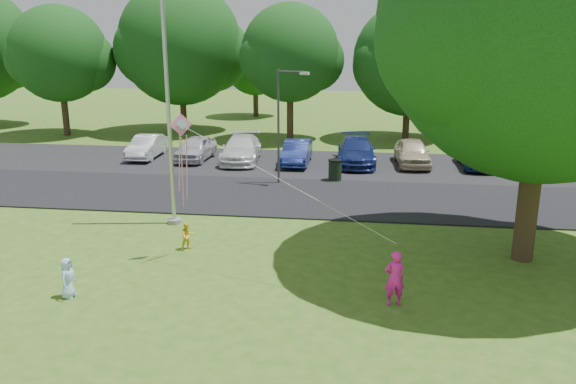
# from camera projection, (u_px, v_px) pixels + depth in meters

# --- Properties ---
(ground) EXTENTS (120.00, 120.00, 0.00)m
(ground) POSITION_uv_depth(u_px,v_px,m) (239.00, 286.00, 15.18)
(ground) COLOR #3A6119
(ground) RESTS_ON ground
(park_road) EXTENTS (60.00, 6.00, 0.06)m
(park_road) POSITION_uv_depth(u_px,v_px,m) (285.00, 196.00, 23.78)
(park_road) COLOR black
(park_road) RESTS_ON ground
(parking_strip) EXTENTS (42.00, 7.00, 0.06)m
(parking_strip) POSITION_uv_depth(u_px,v_px,m) (302.00, 164.00, 30.00)
(parking_strip) COLOR black
(parking_strip) RESTS_ON ground
(flagpole) EXTENTS (0.50, 0.50, 10.00)m
(flagpole) POSITION_uv_depth(u_px,v_px,m) (168.00, 108.00, 19.31)
(flagpole) COLOR #B7BABF
(flagpole) RESTS_ON ground
(street_lamp) EXTENTS (1.46, 0.45, 5.23)m
(street_lamp) POSITION_uv_depth(u_px,v_px,m) (283.00, 116.00, 25.03)
(street_lamp) COLOR #3F3F44
(street_lamp) RESTS_ON ground
(trash_can) EXTENTS (0.65, 0.65, 1.04)m
(trash_can) POSITION_uv_depth(u_px,v_px,m) (335.00, 170.00, 26.28)
(trash_can) COLOR black
(trash_can) RESTS_ON ground
(big_tree) EXTENTS (9.88, 9.35, 11.85)m
(big_tree) POSITION_uv_depth(u_px,v_px,m) (547.00, 21.00, 15.18)
(big_tree) COLOR #332316
(big_tree) RESTS_ON ground
(tree_row) EXTENTS (64.35, 11.94, 10.88)m
(tree_row) POSITION_uv_depth(u_px,v_px,m) (341.00, 51.00, 36.64)
(tree_row) COLOR #332316
(tree_row) RESTS_ON ground
(horizon_trees) EXTENTS (77.46, 7.20, 7.02)m
(horizon_trees) POSITION_uv_depth(u_px,v_px,m) (376.00, 66.00, 45.92)
(horizon_trees) COLOR #332316
(horizon_trees) RESTS_ON ground
(parked_cars) EXTENTS (19.35, 4.98, 1.38)m
(parked_cars) POSITION_uv_depth(u_px,v_px,m) (311.00, 151.00, 29.87)
(parked_cars) COLOR #B2B7BF
(parked_cars) RESTS_ON ground
(woman) EXTENTS (0.59, 0.46, 1.44)m
(woman) POSITION_uv_depth(u_px,v_px,m) (395.00, 278.00, 13.96)
(woman) COLOR #F921A3
(woman) RESTS_ON ground
(child_yellow) EXTENTS (0.55, 0.54, 0.90)m
(child_yellow) POSITION_uv_depth(u_px,v_px,m) (187.00, 236.00, 17.75)
(child_yellow) COLOR yellow
(child_yellow) RESTS_ON ground
(child_blue) EXTENTS (0.35, 0.53, 1.08)m
(child_blue) POSITION_uv_depth(u_px,v_px,m) (67.00, 278.00, 14.42)
(child_blue) COLOR #A6CDFF
(child_blue) RESTS_ON ground
(kite) EXTENTS (6.39, 2.64, 2.87)m
(kite) POSITION_uv_depth(u_px,v_px,m) (185.00, 141.00, 16.15)
(kite) COLOR pink
(kite) RESTS_ON ground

